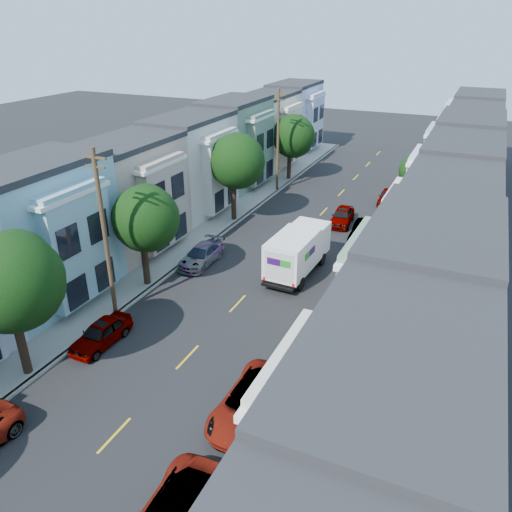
{
  "coord_description": "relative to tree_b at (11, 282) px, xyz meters",
  "views": [
    {
      "loc": [
        12.15,
        -18.05,
        16.27
      ],
      "look_at": [
        0.08,
        8.62,
        2.2
      ],
      "focal_mm": 35.0,
      "sensor_mm": 36.0,
      "label": 1
    }
  ],
  "objects": [
    {
      "name": "tree_far_r",
      "position": [
        13.2,
        33.14,
        -1.88
      ],
      "size": [
        2.83,
        2.83,
        4.91
      ],
      "color": "black",
      "rests_on": "ground"
    },
    {
      "name": "sidewalk_left",
      "position": [
        -1.05,
        19.46,
        -5.25
      ],
      "size": [
        2.6,
        70.0,
        0.15
      ],
      "primitive_type": "cube",
      "color": "gray",
      "rests_on": "ground"
    },
    {
      "name": "ground",
      "position": [
        6.3,
        4.46,
        -5.32
      ],
      "size": [
        160.0,
        160.0,
        0.0
      ],
      "primitive_type": "plane",
      "color": "black",
      "rests_on": "ground"
    },
    {
      "name": "tree_c",
      "position": [
        -0.0,
        10.17,
        -0.51
      ],
      "size": [
        4.26,
        4.26,
        6.97
      ],
      "color": "black",
      "rests_on": "ground"
    },
    {
      "name": "tree_e",
      "position": [
        0.0,
        36.62,
        -0.54
      ],
      "size": [
        4.57,
        4.57,
        7.09
      ],
      "color": "black",
      "rests_on": "ground"
    },
    {
      "name": "fedex_truck",
      "position": [
        8.25,
        15.96,
        -3.58
      ],
      "size": [
        2.51,
        6.51,
        3.12
      ],
      "rotation": [
        0.0,
        0.0,
        -0.04
      ],
      "color": "white",
      "rests_on": "ground"
    },
    {
      "name": "parked_left_c",
      "position": [
        1.4,
        3.56,
        -4.64
      ],
      "size": [
        1.68,
        4.21,
        1.36
      ],
      "primitive_type": "imported",
      "rotation": [
        0.0,
        0.0,
        -0.02
      ],
      "color": "#9AA1AB",
      "rests_on": "ground"
    },
    {
      "name": "utility_pole_near",
      "position": [
        0.0,
        6.46,
        -0.17
      ],
      "size": [
        1.6,
        0.26,
        10.0
      ],
      "color": "#42301E",
      "rests_on": "ground"
    },
    {
      "name": "road_slab",
      "position": [
        6.3,
        19.46,
        -5.31
      ],
      "size": [
        12.0,
        70.0,
        0.02
      ],
      "primitive_type": "cube",
      "color": "black",
      "rests_on": "ground"
    },
    {
      "name": "parked_right_b",
      "position": [
        11.2,
        2.0,
        -4.56
      ],
      "size": [
        2.55,
        5.5,
        1.53
      ],
      "primitive_type": "imported",
      "rotation": [
        0.0,
        0.0,
        -0.0
      ],
      "color": "white",
      "rests_on": "ground"
    },
    {
      "name": "parked_right_d",
      "position": [
        11.2,
        33.04,
        -4.65
      ],
      "size": [
        1.78,
        4.21,
        1.34
      ],
      "primitive_type": "imported",
      "rotation": [
        0.0,
        0.0,
        0.05
      ],
      "color": "black",
      "rests_on": "ground"
    },
    {
      "name": "utility_pole_far",
      "position": [
        0.0,
        32.46,
        -0.17
      ],
      "size": [
        1.6,
        0.26,
        10.0
      ],
      "color": "#42301E",
      "rests_on": "ground"
    },
    {
      "name": "centerline",
      "position": [
        6.3,
        19.46,
        -5.32
      ],
      "size": [
        0.12,
        70.0,
        0.01
      ],
      "primitive_type": "cube",
      "color": "gold",
      "rests_on": "ground"
    },
    {
      "name": "tree_d",
      "position": [
        -0.0,
        23.12,
        0.03
      ],
      "size": [
        4.7,
        4.7,
        7.73
      ],
      "color": "black",
      "rests_on": "ground"
    },
    {
      "name": "tree_b",
      "position": [
        0.0,
        0.0,
        0.0
      ],
      "size": [
        4.7,
        4.7,
        7.7
      ],
      "color": "black",
      "rests_on": "ground"
    },
    {
      "name": "sidewalk_right",
      "position": [
        13.65,
        19.46,
        -5.25
      ],
      "size": [
        2.6,
        70.0,
        0.15
      ],
      "primitive_type": "cube",
      "color": "gray",
      "rests_on": "ground"
    },
    {
      "name": "parked_right_c",
      "position": [
        11.2,
        23.31,
        -4.55
      ],
      "size": [
        1.63,
        4.63,
        1.54
      ],
      "primitive_type": "imported",
      "rotation": [
        0.0,
        0.0,
        0.0
      ],
      "color": "black",
      "rests_on": "ground"
    },
    {
      "name": "townhouse_row_left",
      "position": [
        -4.85,
        19.46,
        -5.32
      ],
      "size": [
        5.0,
        70.0,
        8.5
      ],
      "primitive_type": "cube",
      "color": "#FFEACD",
      "rests_on": "ground"
    },
    {
      "name": "lead_sedan",
      "position": [
        8.63,
        26.19,
        -4.61
      ],
      "size": [
        2.02,
        4.5,
        1.42
      ],
      "primitive_type": "imported",
      "rotation": [
        0.0,
        0.0,
        0.08
      ],
      "color": "black",
      "rests_on": "ground"
    },
    {
      "name": "parked_left_d",
      "position": [
        1.4,
        14.49,
        -4.66
      ],
      "size": [
        1.91,
        4.44,
        1.33
      ],
      "primitive_type": "imported",
      "rotation": [
        0.0,
        0.0,
        0.01
      ],
      "color": "#4A120E",
      "rests_on": "ground"
    },
    {
      "name": "curb_right",
      "position": [
        12.35,
        19.46,
        -5.25
      ],
      "size": [
        0.3,
        70.0,
        0.15
      ],
      "primitive_type": "cube",
      "color": "gray",
      "rests_on": "ground"
    },
    {
      "name": "townhouse_row_right",
      "position": [
        17.45,
        19.46,
        -5.32
      ],
      "size": [
        5.0,
        70.0,
        8.5
      ],
      "primitive_type": "cube",
      "color": "#FFEACD",
      "rests_on": "ground"
    },
    {
      "name": "curb_left",
      "position": [
        0.25,
        19.46,
        -5.25
      ],
      "size": [
        0.3,
        70.0,
        0.15
      ],
      "primitive_type": "cube",
      "color": "gray",
      "rests_on": "ground"
    }
  ]
}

